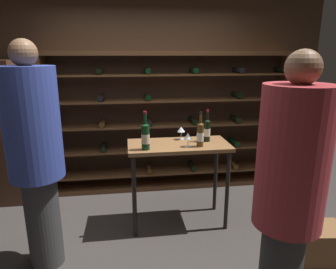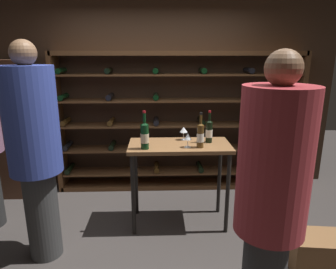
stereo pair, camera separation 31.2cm
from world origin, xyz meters
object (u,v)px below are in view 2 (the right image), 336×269
object	(u,v)px
person_bystander_red_print	(34,145)
wine_glass_stemmed_right	(188,137)
wine_crate	(317,252)
wine_bottle_black_capsule	(200,135)
wine_bottle_red_label	(145,135)
display_cabinet	(17,130)
wine_bottle_green_slim	(209,131)
wine_rack	(179,123)
tasting_table	(179,155)
person_guest_blue_shirt	(271,195)
wine_glass_stemmed_center	(184,130)

from	to	relation	value
person_bystander_red_print	wine_glass_stemmed_right	xyz separation A→B (m)	(1.41, 0.41, -0.05)
wine_crate	wine_bottle_black_capsule	size ratio (longest dim) A/B	1.29
wine_crate	wine_bottle_red_label	xyz separation A→B (m)	(-1.57, 0.67, 0.93)
wine_bottle_red_label	wine_glass_stemmed_right	bearing A→B (deg)	4.19
person_bystander_red_print	display_cabinet	world-z (taller)	person_bystander_red_print
person_bystander_red_print	wine_crate	distance (m)	2.72
wine_bottle_green_slim	wine_glass_stemmed_right	bearing A→B (deg)	-144.87
wine_rack	wine_bottle_black_capsule	xyz separation A→B (m)	(0.14, -1.12, 0.12)
tasting_table	display_cabinet	distance (m)	2.27
wine_rack	wine_glass_stemmed_right	size ratio (longest dim) A/B	22.47
tasting_table	wine_glass_stemmed_right	world-z (taller)	wine_glass_stemmed_right
person_guest_blue_shirt	wine_crate	bearing A→B (deg)	131.93
person_bystander_red_print	wine_rack	bearing A→B (deg)	-42.76
tasting_table	wine_crate	size ratio (longest dim) A/B	2.30
wine_rack	wine_glass_stemmed_right	distance (m)	1.12
person_guest_blue_shirt	wine_bottle_black_capsule	distance (m)	1.36
wine_bottle_green_slim	wine_glass_stemmed_center	world-z (taller)	wine_bottle_green_slim
person_bystander_red_print	display_cabinet	distance (m)	1.57
display_cabinet	wine_bottle_black_capsule	xyz separation A→B (m)	(2.32, -0.95, 0.17)
tasting_table	person_bystander_red_print	size ratio (longest dim) A/B	0.55
person_bystander_red_print	wine_bottle_green_slim	distance (m)	1.76
tasting_table	wine_bottle_red_label	distance (m)	0.49
person_guest_blue_shirt	display_cabinet	world-z (taller)	person_guest_blue_shirt
wine_rack	wine_crate	distance (m)	2.28
person_bystander_red_print	wine_bottle_green_slim	bearing A→B (deg)	-70.88
person_bystander_red_print	wine_glass_stemmed_right	bearing A→B (deg)	-74.15
wine_rack	wine_glass_stemmed_center	distance (m)	0.84
person_guest_blue_shirt	wine_glass_stemmed_right	bearing A→B (deg)	-163.24
person_bystander_red_print	wine_bottle_black_capsule	size ratio (longest dim) A/B	5.42
display_cabinet	wine_bottle_green_slim	size ratio (longest dim) A/B	5.14
person_bystander_red_print	person_guest_blue_shirt	distance (m)	2.01
wine_rack	wine_crate	bearing A→B (deg)	-58.20
wine_glass_stemmed_right	tasting_table	bearing A→B (deg)	121.54
display_cabinet	person_guest_blue_shirt	bearing A→B (deg)	-41.74
tasting_table	person_bystander_red_print	distance (m)	1.46
person_bystander_red_print	person_guest_blue_shirt	bearing A→B (deg)	-117.93
tasting_table	wine_glass_stemmed_center	world-z (taller)	wine_glass_stemmed_center
wine_bottle_red_label	wine_glass_stemmed_center	distance (m)	0.53
display_cabinet	wine_glass_stemmed_center	distance (m)	2.27
wine_bottle_green_slim	wine_glass_stemmed_right	size ratio (longest dim) A/B	2.34
tasting_table	person_guest_blue_shirt	xyz separation A→B (m)	(0.45, -1.47, 0.24)
wine_bottle_black_capsule	wine_glass_stemmed_center	size ratio (longest dim) A/B	2.48
wine_bottle_black_capsule	wine_bottle_red_label	world-z (taller)	wine_bottle_red_label
wine_rack	wine_bottle_green_slim	world-z (taller)	wine_rack
wine_glass_stemmed_center	person_bystander_red_print	bearing A→B (deg)	-153.50
wine_bottle_black_capsule	wine_glass_stemmed_right	bearing A→B (deg)	177.57
wine_bottle_green_slim	wine_glass_stemmed_center	xyz separation A→B (m)	(-0.27, 0.11, -0.02)
wine_rack	wine_bottle_black_capsule	distance (m)	1.14
tasting_table	wine_glass_stemmed_center	size ratio (longest dim) A/B	7.37
display_cabinet	wine_glass_stemmed_right	xyz separation A→B (m)	(2.19, -0.94, 0.15)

